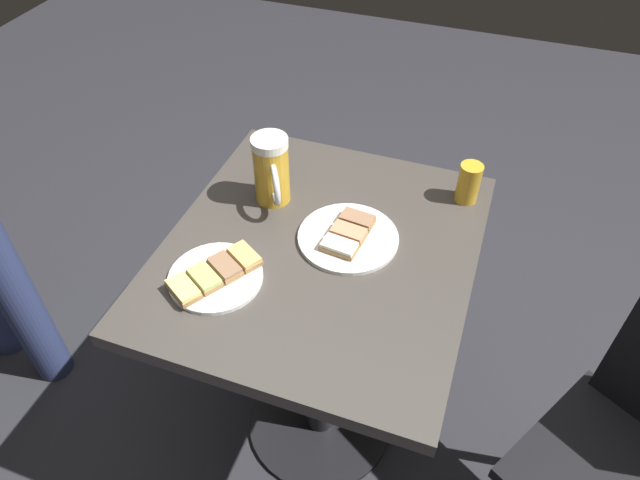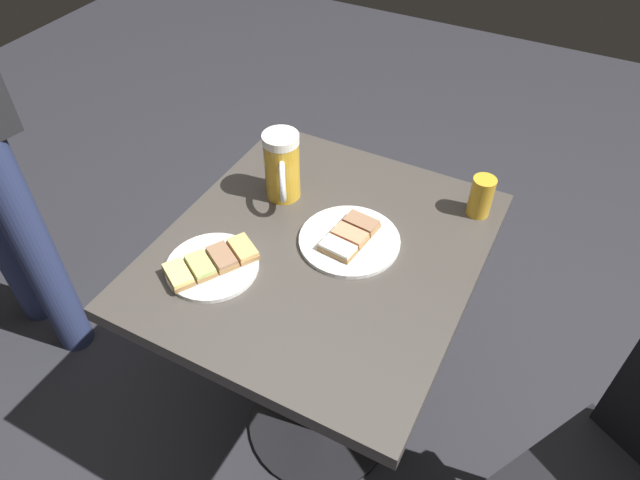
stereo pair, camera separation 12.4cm
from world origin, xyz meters
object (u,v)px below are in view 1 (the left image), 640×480
object	(u,v)px
plate_near	(348,236)
beer_glass_small	(469,183)
plate_far	(215,275)
beer_mug	(272,171)

from	to	relation	value
plate_near	beer_glass_small	xyz separation A→B (m)	(-0.22, -0.23, 0.04)
plate_far	beer_mug	bearing A→B (deg)	-92.73
plate_near	beer_glass_small	bearing A→B (deg)	-134.46
beer_glass_small	beer_mug	bearing A→B (deg)	19.82
beer_mug	plate_far	bearing A→B (deg)	87.27
beer_mug	plate_near	bearing A→B (deg)	161.28
plate_near	plate_far	xyz separation A→B (m)	(0.22, 0.21, 0.00)
plate_far	beer_mug	world-z (taller)	beer_mug
plate_near	beer_mug	size ratio (longest dim) A/B	1.32
beer_mug	beer_glass_small	world-z (taller)	beer_mug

